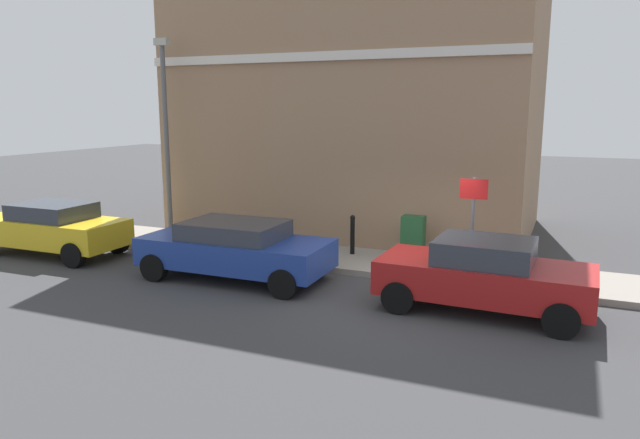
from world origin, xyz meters
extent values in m
plane|color=#38383A|center=(0.00, 0.00, 0.00)|extent=(80.00, 80.00, 0.00)
cube|color=gray|center=(2.09, 6.00, 0.07)|extent=(2.21, 30.00, 0.15)
cube|color=#937256|center=(6.71, 3.37, 4.78)|extent=(7.02, 10.74, 9.57)
cube|color=silver|center=(3.16, 3.37, 5.27)|extent=(0.12, 10.74, 0.24)
cube|color=maroon|center=(-0.29, -1.62, 0.65)|extent=(1.84, 4.09, 0.67)
cube|color=#2D333D|center=(-0.29, -1.62, 1.20)|extent=(1.57, 1.85, 0.48)
cylinder|color=black|center=(-1.06, -0.13, 0.32)|extent=(0.24, 0.65, 0.64)
cylinder|color=black|center=(0.56, -0.18, 0.32)|extent=(0.24, 0.65, 0.64)
cylinder|color=black|center=(-1.15, -3.07, 0.32)|extent=(0.24, 0.65, 0.64)
cylinder|color=black|center=(0.47, -3.12, 0.32)|extent=(0.24, 0.65, 0.64)
cube|color=navy|center=(-0.30, 3.98, 0.64)|extent=(1.90, 4.43, 0.65)
cube|color=#2D333D|center=(-0.30, 4.00, 1.16)|extent=(1.65, 2.28, 0.41)
cylinder|color=black|center=(-1.19, 5.62, 0.32)|extent=(0.23, 0.64, 0.64)
cylinder|color=black|center=(0.55, 5.64, 0.32)|extent=(0.23, 0.64, 0.64)
cylinder|color=black|center=(-1.15, 2.31, 0.32)|extent=(0.23, 0.64, 0.64)
cylinder|color=black|center=(0.59, 2.34, 0.32)|extent=(0.23, 0.64, 0.64)
cube|color=gold|center=(-0.29, 9.79, 0.66)|extent=(1.76, 4.23, 0.68)
cube|color=#2D333D|center=(-0.28, 9.66, 1.20)|extent=(1.52, 1.96, 0.44)
cylinder|color=black|center=(0.49, 11.35, 0.32)|extent=(0.23, 0.64, 0.64)
cylinder|color=black|center=(-1.06, 8.22, 0.32)|extent=(0.23, 0.64, 0.64)
cylinder|color=black|center=(0.53, 8.24, 0.32)|extent=(0.23, 0.64, 0.64)
cube|color=#1E4C28|center=(2.35, 0.47, 0.72)|extent=(0.40, 0.55, 1.15)
cube|color=#333333|center=(2.35, 0.47, 0.19)|extent=(0.46, 0.61, 0.08)
cylinder|color=black|center=(2.45, 2.11, 0.62)|extent=(0.12, 0.12, 0.95)
sphere|color=black|center=(2.45, 2.11, 1.12)|extent=(0.14, 0.14, 0.14)
cylinder|color=black|center=(1.24, 3.82, 0.62)|extent=(0.12, 0.12, 0.95)
sphere|color=black|center=(1.24, 3.82, 1.12)|extent=(0.14, 0.14, 0.14)
cylinder|color=#59595B|center=(1.27, -1.12, 1.30)|extent=(0.08, 0.08, 2.30)
cube|color=white|center=(1.25, -1.12, 2.20)|extent=(0.03, 0.56, 0.40)
cube|color=red|center=(1.23, -1.12, 2.20)|extent=(0.01, 0.60, 0.44)
cylinder|color=#59595B|center=(2.50, 7.97, 2.90)|extent=(0.14, 0.14, 5.50)
cube|color=#A5A599|center=(2.50, 7.97, 5.77)|extent=(0.20, 0.44, 0.20)
camera|label=1|loc=(-11.66, -3.07, 3.94)|focal=33.01mm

